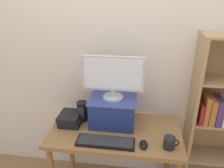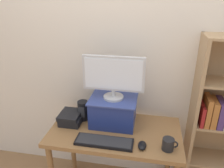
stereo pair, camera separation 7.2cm
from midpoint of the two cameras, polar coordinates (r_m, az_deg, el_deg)
name	(u,v)px [view 1 (the left image)]	position (r m, az deg, el deg)	size (l,w,h in m)	color
back_wall	(121,56)	(2.04, 1.43, 7.34)	(7.00, 0.08, 2.60)	beige
desk	(115,140)	(1.97, -0.22, -14.45)	(1.11, 0.60, 0.77)	olive
bookshelf_unit	(224,119)	(2.20, 26.32, -8.20)	(0.65, 0.28, 1.55)	tan
riser_box	(113,110)	(1.93, -0.79, -6.76)	(0.40, 0.33, 0.25)	navy
computer_monitor	(113,76)	(1.79, -0.85, 2.11)	(0.51, 0.17, 0.37)	#B7B7BA
keyboard	(105,142)	(1.76, -2.93, -14.88)	(0.45, 0.14, 0.02)	black
computer_mouse	(144,144)	(1.73, 7.05, -15.42)	(0.06, 0.10, 0.04)	black
book_stack	(71,118)	(2.00, -11.77, -8.81)	(0.19, 0.22, 0.10)	black
coffee_mug	(170,143)	(1.74, 13.62, -14.67)	(0.12, 0.09, 0.09)	black
desk_speaker	(82,111)	(2.01, -8.77, -7.01)	(0.10, 0.10, 0.18)	black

